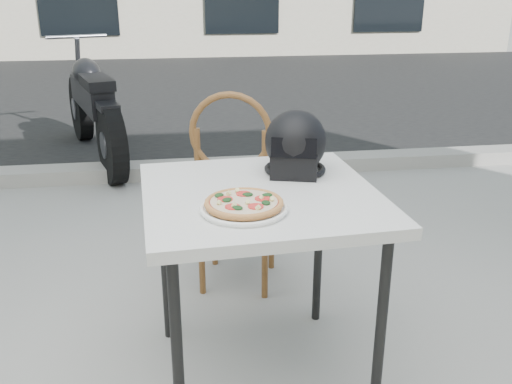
{
  "coord_description": "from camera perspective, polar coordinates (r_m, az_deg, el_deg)",
  "views": [
    {
      "loc": [
        0.12,
        -1.75,
        1.61
      ],
      "look_at": [
        0.4,
        0.13,
        0.9
      ],
      "focal_mm": 40.0,
      "sensor_mm": 36.0,
      "label": 1
    }
  ],
  "objects": [
    {
      "name": "pizza",
      "position": [
        1.99,
        -1.22,
        -1.09
      ],
      "size": [
        0.28,
        0.28,
        0.03
      ],
      "rotation": [
        0.0,
        0.0,
        -0.02
      ],
      "color": "#C98749",
      "rests_on": "plate"
    },
    {
      "name": "cafe_table_main",
      "position": [
        2.21,
        0.46,
        -1.79
      ],
      "size": [
        0.94,
        0.94,
        0.85
      ],
      "rotation": [
        0.0,
        0.0,
        0.06
      ],
      "color": "silver",
      "rests_on": "ground"
    },
    {
      "name": "street_asphalt",
      "position": [
        8.9,
        -9.2,
        9.85
      ],
      "size": [
        30.0,
        8.0,
        0.0
      ],
      "primitive_type": "cube",
      "color": "black",
      "rests_on": "ground"
    },
    {
      "name": "cafe_chair_main",
      "position": [
        2.97,
        -2.13,
        1.0
      ],
      "size": [
        0.52,
        0.52,
        1.11
      ],
      "rotation": [
        0.0,
        0.0,
        2.86
      ],
      "color": "brown",
      "rests_on": "ground"
    },
    {
      "name": "curb",
      "position": [
        5.0,
        -9.41,
        2.18
      ],
      "size": [
        30.0,
        0.25,
        0.12
      ],
      "primitive_type": "cube",
      "color": "gray",
      "rests_on": "ground"
    },
    {
      "name": "helmet",
      "position": [
        2.37,
        3.96,
        4.66
      ],
      "size": [
        0.32,
        0.33,
        0.26
      ],
      "rotation": [
        0.0,
        0.0,
        -0.27
      ],
      "color": "black",
      "rests_on": "cafe_table_main"
    },
    {
      "name": "motorcycle",
      "position": [
        5.57,
        -16.01,
        8.08
      ],
      "size": [
        0.82,
        2.16,
        1.1
      ],
      "rotation": [
        0.0,
        0.0,
        0.29
      ],
      "color": "black",
      "rests_on": "street_asphalt"
    },
    {
      "name": "plate",
      "position": [
        1.99,
        -1.21,
        -1.66
      ],
      "size": [
        0.36,
        0.36,
        0.02
      ],
      "rotation": [
        0.0,
        0.0,
        -0.18
      ],
      "color": "white",
      "rests_on": "cafe_table_main"
    }
  ]
}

